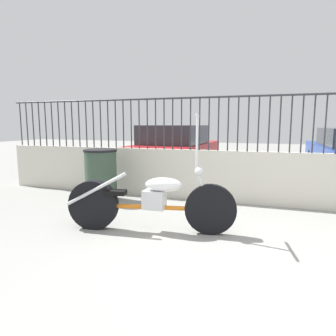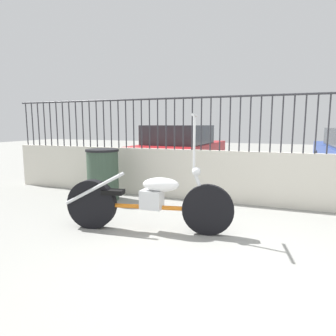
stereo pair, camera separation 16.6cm
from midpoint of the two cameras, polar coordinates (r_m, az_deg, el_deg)
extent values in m
plane|color=gray|center=(3.10, 12.72, -18.26)|extent=(40.00, 40.00, 0.00)
cube|color=beige|center=(5.39, 16.73, -1.87)|extent=(10.17, 0.18, 0.91)
cylinder|color=#2D2D33|center=(7.53, -24.73, 7.66)|extent=(0.02, 0.02, 0.95)
cylinder|color=#2D2D33|center=(7.41, -23.81, 7.72)|extent=(0.02, 0.02, 0.95)
cylinder|color=#2D2D33|center=(7.30, -22.85, 7.78)|extent=(0.02, 0.02, 0.95)
cylinder|color=#2D2D33|center=(7.18, -21.86, 7.83)|extent=(0.02, 0.02, 0.95)
cylinder|color=#2D2D33|center=(7.07, -20.83, 7.89)|extent=(0.02, 0.02, 0.95)
cylinder|color=#2D2D33|center=(6.96, -19.78, 7.94)|extent=(0.02, 0.02, 0.95)
cylinder|color=#2D2D33|center=(6.85, -18.69, 8.00)|extent=(0.02, 0.02, 0.95)
cylinder|color=#2D2D33|center=(6.74, -17.56, 8.05)|extent=(0.02, 0.02, 0.95)
cylinder|color=#2D2D33|center=(6.64, -16.40, 8.10)|extent=(0.02, 0.02, 0.95)
cylinder|color=#2D2D33|center=(6.54, -15.21, 8.15)|extent=(0.02, 0.02, 0.95)
cylinder|color=#2D2D33|center=(6.44, -13.97, 8.19)|extent=(0.02, 0.02, 0.95)
cylinder|color=#2D2D33|center=(6.35, -12.70, 8.24)|extent=(0.02, 0.02, 0.95)
cylinder|color=#2D2D33|center=(6.25, -11.39, 8.28)|extent=(0.02, 0.02, 0.95)
cylinder|color=#2D2D33|center=(6.17, -10.04, 8.32)|extent=(0.02, 0.02, 0.95)
cylinder|color=#2D2D33|center=(6.08, -8.65, 8.35)|extent=(0.02, 0.02, 0.95)
cylinder|color=#2D2D33|center=(6.00, -7.23, 8.38)|extent=(0.02, 0.02, 0.95)
cylinder|color=#2D2D33|center=(5.92, -5.76, 8.41)|extent=(0.02, 0.02, 0.95)
cylinder|color=#2D2D33|center=(5.85, -4.26, 8.43)|extent=(0.02, 0.02, 0.95)
cylinder|color=#2D2D33|center=(5.78, -2.72, 8.44)|extent=(0.02, 0.02, 0.95)
cylinder|color=#2D2D33|center=(5.71, -1.14, 8.45)|extent=(0.02, 0.02, 0.95)
cylinder|color=#2D2D33|center=(5.65, 0.47, 8.45)|extent=(0.02, 0.02, 0.95)
cylinder|color=#2D2D33|center=(5.60, 2.11, 8.45)|extent=(0.02, 0.02, 0.95)
cylinder|color=#2D2D33|center=(5.54, 3.79, 8.44)|extent=(0.02, 0.02, 0.95)
cylinder|color=#2D2D33|center=(5.50, 5.50, 8.42)|extent=(0.02, 0.02, 0.95)
cylinder|color=#2D2D33|center=(5.45, 7.24, 8.39)|extent=(0.02, 0.02, 0.95)
cylinder|color=#2D2D33|center=(5.42, 9.00, 8.36)|extent=(0.02, 0.02, 0.95)
cylinder|color=#2D2D33|center=(5.38, 10.78, 8.32)|extent=(0.02, 0.02, 0.95)
cylinder|color=#2D2D33|center=(5.36, 12.58, 8.26)|extent=(0.02, 0.02, 0.95)
cylinder|color=#2D2D33|center=(5.33, 14.40, 8.20)|extent=(0.02, 0.02, 0.95)
cylinder|color=#2D2D33|center=(5.32, 16.23, 8.14)|extent=(0.02, 0.02, 0.95)
cylinder|color=#2D2D33|center=(5.31, 18.08, 8.06)|extent=(0.02, 0.02, 0.95)
cylinder|color=#2D2D33|center=(5.30, 19.92, 7.97)|extent=(0.02, 0.02, 0.95)
cylinder|color=#2D2D33|center=(5.30, 21.77, 7.88)|extent=(0.02, 0.02, 0.95)
cylinder|color=#2D2D33|center=(5.31, 23.61, 7.78)|extent=(0.02, 0.02, 0.95)
cylinder|color=#2D2D33|center=(5.32, 25.45, 7.67)|extent=(0.02, 0.02, 0.95)
cylinder|color=#2D2D33|center=(5.33, 27.28, 7.55)|extent=(0.02, 0.02, 0.95)
cylinder|color=#2D2D33|center=(5.35, 29.10, 7.43)|extent=(0.02, 0.02, 0.95)
cylinder|color=#2D2D33|center=(5.33, 17.37, 13.03)|extent=(10.17, 0.04, 0.04)
cylinder|color=black|center=(3.80, 8.85, -7.90)|extent=(0.65, 0.20, 0.64)
cylinder|color=black|center=(4.12, -13.14, -6.74)|extent=(0.67, 0.25, 0.66)
cylinder|color=orange|center=(3.89, -2.61, -7.43)|extent=(1.40, 0.32, 0.06)
cube|color=silver|center=(3.85, -1.89, -6.04)|extent=(0.28, 0.18, 0.24)
ellipsoid|color=white|center=(3.79, -0.12, -3.19)|extent=(0.50, 0.28, 0.18)
cube|color=black|center=(3.97, -9.22, -4.52)|extent=(0.30, 0.21, 0.06)
cylinder|color=silver|center=(3.74, 7.55, -4.18)|extent=(0.23, 0.08, 0.51)
sphere|color=silver|center=(3.70, 6.69, -0.67)|extent=(0.11, 0.11, 0.11)
cylinder|color=silver|center=(3.67, 6.31, 4.77)|extent=(0.03, 0.03, 0.66)
cylinder|color=silver|center=(3.66, 6.40, 9.95)|extent=(0.13, 0.52, 0.03)
cylinder|color=silver|center=(3.99, -12.97, -3.99)|extent=(0.76, 0.19, 0.43)
cylinder|color=silver|center=(4.11, -12.21, -3.58)|extent=(0.76, 0.19, 0.43)
cylinder|color=#334738|center=(5.59, -11.46, -1.44)|extent=(0.57, 0.57, 0.89)
cylinder|color=black|center=(5.53, -11.60, 3.33)|extent=(0.60, 0.60, 0.04)
cylinder|color=black|center=(10.33, 1.16, 2.44)|extent=(0.13, 0.64, 0.64)
cylinder|color=black|center=(9.85, 10.00, 2.02)|extent=(0.13, 0.64, 0.64)
cylinder|color=black|center=(8.09, -5.42, 0.77)|extent=(0.13, 0.64, 0.64)
cylinder|color=black|center=(7.46, 5.65, 0.13)|extent=(0.13, 0.64, 0.64)
cube|color=#AD191E|center=(8.87, 3.05, 2.82)|extent=(1.89, 4.08, 0.58)
cube|color=#2D3338|center=(8.64, 2.63, 6.37)|extent=(1.64, 1.99, 0.53)
cylinder|color=black|center=(9.75, 27.09, 1.17)|extent=(0.12, 0.64, 0.64)
cylinder|color=black|center=(7.06, 29.78, -1.41)|extent=(0.12, 0.64, 0.64)
camera|label=1|loc=(0.08, -88.99, 0.15)|focal=32.00mm
camera|label=2|loc=(0.08, 91.01, -0.15)|focal=32.00mm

